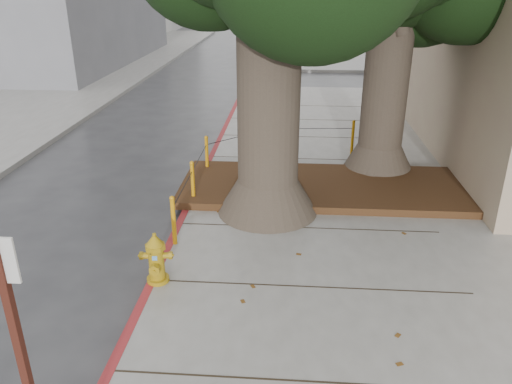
# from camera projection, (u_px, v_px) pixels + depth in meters

# --- Properties ---
(ground) EXTENTS (140.00, 140.00, 0.00)m
(ground) POSITION_uv_depth(u_px,v_px,m) (277.00, 293.00, 7.89)
(ground) COLOR #28282B
(ground) RESTS_ON ground
(sidewalk_far) EXTENTS (16.00, 20.00, 0.15)m
(sidewalk_far) POSITION_uv_depth(u_px,v_px,m) (378.00, 47.00, 34.92)
(sidewalk_far) COLOR slate
(sidewalk_far) RESTS_ON ground
(curb_red) EXTENTS (0.14, 26.00, 0.16)m
(curb_red) POSITION_uv_depth(u_px,v_px,m) (185.00, 216.00, 10.28)
(curb_red) COLOR maroon
(curb_red) RESTS_ON ground
(planter_bed) EXTENTS (6.40, 2.60, 0.16)m
(planter_bed) POSITION_uv_depth(u_px,v_px,m) (323.00, 187.00, 11.31)
(planter_bed) COLOR black
(planter_bed) RESTS_ON sidewalk_main
(bollard_ring) EXTENTS (3.79, 5.39, 0.95)m
(bollard_ring) POSITION_uv_depth(u_px,v_px,m) (247.00, 160.00, 11.69)
(bollard_ring) COLOR orange
(bollard_ring) RESTS_ON sidewalk_main
(fire_hydrant) EXTENTS (0.45, 0.41, 0.85)m
(fire_hydrant) POSITION_uv_depth(u_px,v_px,m) (156.00, 258.00, 7.78)
(fire_hydrant) COLOR #B08912
(fire_hydrant) RESTS_ON sidewalk_main
(signpost) EXTENTS (0.27, 0.07, 2.74)m
(signpost) POSITION_uv_depth(u_px,v_px,m) (24.00, 367.00, 4.03)
(signpost) COLOR #471911
(signpost) RESTS_ON sidewalk_main
(car_silver) EXTENTS (3.25, 1.52, 1.08)m
(car_silver) POSITION_uv_depth(u_px,v_px,m) (405.00, 66.00, 24.75)
(car_silver) COLOR #9E9EA3
(car_silver) RESTS_ON ground
(car_red) EXTENTS (3.48, 1.34, 1.13)m
(car_red) POSITION_uv_depth(u_px,v_px,m) (503.00, 65.00, 24.84)
(car_red) COLOR maroon
(car_red) RESTS_ON ground
(car_dark) EXTENTS (1.77, 4.03, 1.15)m
(car_dark) POSITION_uv_depth(u_px,v_px,m) (56.00, 68.00, 24.12)
(car_dark) COLOR black
(car_dark) RESTS_ON ground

